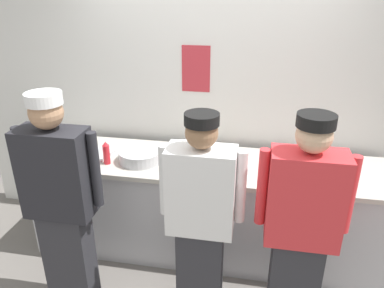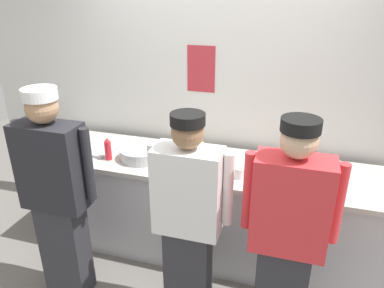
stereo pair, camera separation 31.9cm
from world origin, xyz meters
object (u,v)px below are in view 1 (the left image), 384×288
Objects in this scene: chef_center at (201,218)px; chefs_knife at (301,164)px; squeeze_bottle_secondary at (106,153)px; sheet_tray at (85,152)px; mixing_bowl_steel at (140,156)px; ramekin_red_sauce at (189,166)px; ramekin_green_sauce at (297,171)px; squeeze_bottle_primary at (201,151)px; chef_near_left at (61,201)px; plate_stack_front at (183,147)px; deli_cup at (243,170)px; chef_far_right at (301,228)px; ramekin_yellow_sauce at (223,152)px.

chef_center reaches higher than chefs_knife.
sheet_tray is at bearing 150.79° from squeeze_bottle_secondary.
mixing_bowl_steel is 1.39m from chefs_knife.
ramekin_green_sauce is (0.89, 0.07, 0.00)m from ramekin_red_sauce.
chef_center is 1.08m from squeeze_bottle_secondary.
squeeze_bottle_primary is (1.07, 0.04, 0.09)m from sheet_tray.
chef_center reaches higher than sheet_tray.
squeeze_bottle_secondary is (0.10, 0.62, 0.10)m from chef_near_left.
plate_stack_front is 2.15× the size of deli_cup.
squeeze_bottle_secondary is 2.28× the size of deli_cup.
plate_stack_front is 0.39× the size of sheet_tray.
squeeze_bottle_primary is at bearing 98.93° from chef_center.
ramekin_green_sauce is at bearing 12.74° from deli_cup.
ramekin_green_sauce is (0.69, 0.67, 0.08)m from chef_center.
ramekin_green_sauce is at bearing 0.10° from mixing_bowl_steel.
squeeze_bottle_secondary is 0.75× the size of chefs_knife.
chef_near_left is at bearing -137.41° from squeeze_bottle_primary.
chef_far_right is 8.08× the size of squeeze_bottle_primary.
deli_cup is at bearing -6.15° from sheet_tray.
chef_near_left is at bearing -116.89° from mixing_bowl_steel.
sheet_tray is at bearing 148.69° from chef_center.
sheet_tray is (-0.87, -0.20, -0.03)m from plate_stack_front.
ramekin_yellow_sauce is at bearing 173.14° from chefs_knife.
squeeze_bottle_primary reaches higher than chefs_knife.
chef_far_right is (1.68, 0.03, -0.03)m from chef_near_left.
squeeze_bottle_primary is (-0.12, 0.76, 0.15)m from chef_center.
chef_near_left is 1.41m from deli_cup.
squeeze_bottle_secondary is at bearing 80.92° from chef_near_left.
sheet_tray is 2.42× the size of squeeze_bottle_secondary.
sheet_tray is (-1.86, 0.75, 0.04)m from chef_far_right.
plate_stack_front is at bearing 54.72° from chef_near_left.
sheet_tray is 1.81× the size of chefs_knife.
squeeze_bottle_secondary reaches higher than mixing_bowl_steel.
sheet_tray is 1.88m from ramekin_green_sauce.
squeeze_bottle_secondary is 2.08× the size of ramekin_green_sauce.
squeeze_bottle_secondary is at bearing -170.15° from chefs_knife.
chefs_knife is at bearing 30.44° from deli_cup.
chef_near_left is 1.85m from ramekin_green_sauce.
sheet_tray is (-1.19, 0.72, 0.07)m from chef_center.
ramekin_green_sauce is (1.01, -0.26, -0.01)m from plate_stack_front.
sheet_tray is at bearing -170.43° from ramekin_yellow_sauce.
mixing_bowl_steel is 1.35× the size of chefs_knife.
chef_far_right is at bearing -20.71° from squeeze_bottle_secondary.
chefs_knife is at bearing 85.55° from chef_far_right.
chef_near_left is 1.68m from chef_far_right.
ramekin_yellow_sauce is at bearing 44.65° from squeeze_bottle_primary.
squeeze_bottle_primary is 0.82m from ramekin_green_sauce.
chef_center is 0.94m from ramekin_yellow_sauce.
deli_cup reaches higher than ramekin_green_sauce.
squeeze_bottle_secondary reaches higher than chefs_knife.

